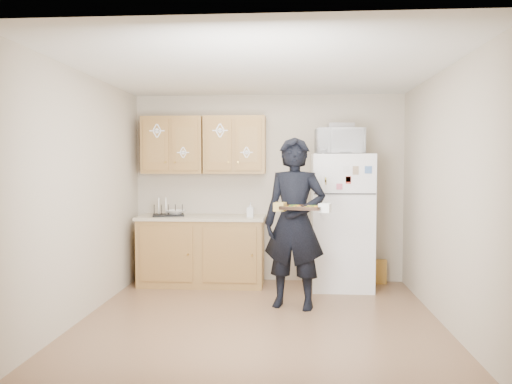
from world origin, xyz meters
TOP-DOWN VIEW (x-y plane):
  - floor at (0.00, 0.00)m, footprint 3.60×3.60m
  - ceiling at (0.00, 0.00)m, footprint 3.60×3.60m
  - wall_back at (0.00, 1.80)m, footprint 3.60×0.04m
  - wall_front at (0.00, -1.80)m, footprint 3.60×0.04m
  - wall_left at (-1.80, 0.00)m, footprint 0.04×3.60m
  - wall_right at (1.80, 0.00)m, footprint 0.04×3.60m
  - refrigerator at (0.95, 1.43)m, footprint 0.75×0.70m
  - base_cabinet at (-0.85, 1.48)m, footprint 1.60×0.60m
  - countertop at (-0.85, 1.48)m, footprint 1.64×0.64m
  - upper_cab_left at (-1.25, 1.61)m, footprint 0.80×0.33m
  - upper_cab_right at (-0.43, 1.61)m, footprint 0.80×0.33m
  - cereal_box at (1.47, 1.67)m, footprint 0.20×0.07m
  - person at (0.35, 0.50)m, footprint 0.77×0.60m
  - baking_tray at (0.42, 0.21)m, footprint 0.48×0.40m
  - pizza_front_left at (0.31, 0.17)m, footprint 0.14×0.14m
  - pizza_front_right at (0.50, 0.12)m, footprint 0.14×0.14m
  - pizza_back_left at (0.35, 0.30)m, footprint 0.14×0.14m
  - pizza_back_right at (0.53, 0.25)m, footprint 0.14×0.14m
  - microwave at (0.91, 1.38)m, footprint 0.61×0.44m
  - foil_pan at (0.92, 1.41)m, footprint 0.33×0.24m
  - dish_rack at (-1.29, 1.47)m, footprint 0.47×0.39m
  - bowl at (-1.19, 1.47)m, footprint 0.29×0.29m
  - soap_bottle at (-0.21, 1.38)m, footprint 0.09×0.09m

SIDE VIEW (x-z plane):
  - floor at x=0.00m, z-range 0.00..0.00m
  - cereal_box at x=1.47m, z-range 0.00..0.32m
  - base_cabinet at x=-0.85m, z-range 0.00..0.86m
  - refrigerator at x=0.95m, z-range 0.00..1.70m
  - countertop at x=-0.85m, z-range 0.86..0.90m
  - person at x=0.35m, z-range 0.00..1.86m
  - bowl at x=-1.19m, z-range 0.92..0.98m
  - dish_rack at x=-1.29m, z-range 0.90..1.06m
  - soap_bottle at x=-0.21m, z-range 0.90..1.09m
  - baking_tray at x=0.42m, z-range 1.10..1.14m
  - pizza_front_left at x=0.31m, z-range 1.13..1.14m
  - pizza_front_right at x=0.50m, z-range 1.13..1.14m
  - pizza_back_left at x=0.35m, z-range 1.13..1.14m
  - pizza_back_right at x=0.53m, z-range 1.13..1.14m
  - wall_back at x=0.00m, z-range 0.00..2.50m
  - wall_front at x=0.00m, z-range 0.00..2.50m
  - wall_left at x=-1.80m, z-range 0.00..2.50m
  - wall_right at x=1.80m, z-range 0.00..2.50m
  - upper_cab_left at x=-1.25m, z-range 1.45..2.20m
  - upper_cab_right at x=-0.43m, z-range 1.45..2.20m
  - microwave at x=0.91m, z-range 1.70..2.02m
  - foil_pan at x=0.92m, z-range 2.02..2.09m
  - ceiling at x=0.00m, z-range 2.50..2.50m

